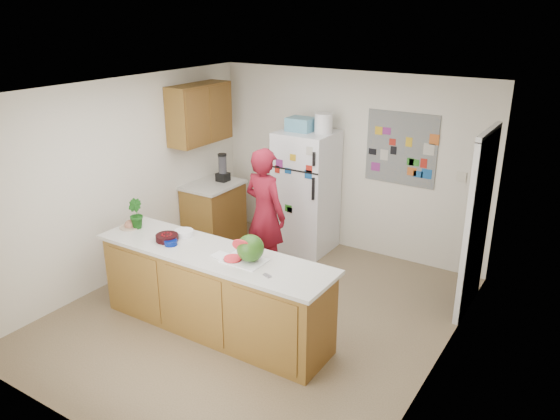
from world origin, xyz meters
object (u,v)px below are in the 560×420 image
Objects in this scene: refrigerator at (306,192)px; person at (265,214)px; cherry_bowl at (167,238)px; watermelon at (250,248)px.

refrigerator reaches higher than person.
refrigerator is 1.03m from person.
person reaches higher than cherry_bowl.
person is at bearing 76.56° from cherry_bowl.
refrigerator is 2.48m from watermelon.
cherry_bowl is (-1.06, -0.05, -0.11)m from watermelon.
watermelon is at bearing 128.07° from person.
cherry_bowl is at bearing 86.14° from person.
refrigerator reaches higher than cherry_bowl.
cherry_bowl is at bearing -177.10° from watermelon.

